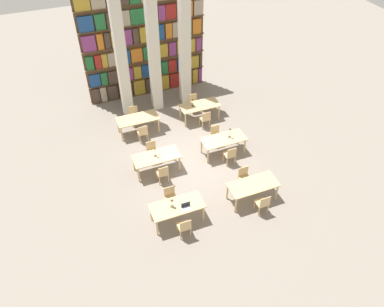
{
  "coord_description": "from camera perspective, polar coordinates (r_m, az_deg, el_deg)",
  "views": [
    {
      "loc": [
        -4.11,
        -10.66,
        10.57
      ],
      "look_at": [
        0.0,
        -0.27,
        0.7
      ],
      "focal_mm": 35.0,
      "sensor_mm": 36.0,
      "label": 1
    }
  ],
  "objects": [
    {
      "name": "chair_2",
      "position": [
        13.59,
        10.74,
        -7.46
      ],
      "size": [
        0.42,
        0.4,
        0.89
      ],
      "color": "tan",
      "rests_on": "ground_plane"
    },
    {
      "name": "reading_table_3",
      "position": [
        15.61,
        4.82,
        2.0
      ],
      "size": [
        1.85,
        0.85,
        0.78
      ],
      "color": "tan",
      "rests_on": "ground_plane"
    },
    {
      "name": "chair_8",
      "position": [
        16.44,
        -7.51,
        3.19
      ],
      "size": [
        0.42,
        0.4,
        0.89
      ],
      "color": "tan",
      "rests_on": "ground_plane"
    },
    {
      "name": "chair_3",
      "position": [
        14.39,
        7.96,
        -3.56
      ],
      "size": [
        0.42,
        0.4,
        0.89
      ],
      "rotation": [
        0.0,
        0.0,
        3.14
      ],
      "color": "tan",
      "rests_on": "ground_plane"
    },
    {
      "name": "pillar_right",
      "position": [
        17.74,
        -1.12,
        16.19
      ],
      "size": [
        0.46,
        0.46,
        6.0
      ],
      "color": "silver",
      "rests_on": "ground_plane"
    },
    {
      "name": "desk_lamp_2",
      "position": [
        15.46,
        5.8,
        3.42
      ],
      "size": [
        0.14,
        0.14,
        0.47
      ],
      "color": "brown",
      "rests_on": "reading_table_3"
    },
    {
      "name": "desk_lamp_3",
      "position": [
        17.28,
        0.15,
        8.02
      ],
      "size": [
        0.14,
        0.14,
        0.41
      ],
      "color": "brown",
      "rests_on": "reading_table_5"
    },
    {
      "name": "laptop",
      "position": [
        12.79,
        -0.85,
        -8.23
      ],
      "size": [
        0.32,
        0.22,
        0.21
      ],
      "color": "silver",
      "rests_on": "reading_table_0"
    },
    {
      "name": "ground_plane",
      "position": [
        15.57,
        -0.37,
        -1.31
      ],
      "size": [
        40.0,
        40.0,
        0.0
      ],
      "primitive_type": "plane",
      "color": "gray"
    },
    {
      "name": "reading_table_1",
      "position": [
        13.82,
        9.28,
        -4.92
      ],
      "size": [
        1.85,
        0.85,
        0.78
      ],
      "color": "tan",
      "rests_on": "ground_plane"
    },
    {
      "name": "chair_0",
      "position": [
        12.71,
        -1.16,
        -11.06
      ],
      "size": [
        0.42,
        0.4,
        0.89
      ],
      "color": "tan",
      "rests_on": "ground_plane"
    },
    {
      "name": "desk_lamp_1",
      "position": [
        14.55,
        -5.67,
        0.48
      ],
      "size": [
        0.14,
        0.14,
        0.44
      ],
      "color": "brown",
      "rests_on": "reading_table_2"
    },
    {
      "name": "chair_10",
      "position": [
        17.13,
        2.05,
        5.35
      ],
      "size": [
        0.42,
        0.4,
        0.89
      ],
      "color": "tan",
      "rests_on": "ground_plane"
    },
    {
      "name": "chair_4",
      "position": [
        14.45,
        -4.48,
        -3.0
      ],
      "size": [
        0.42,
        0.4,
        0.89
      ],
      "color": "tan",
      "rests_on": "ground_plane"
    },
    {
      "name": "reading_table_0",
      "position": [
        12.98,
        -2.3,
        -8.21
      ],
      "size": [
        1.85,
        0.85,
        0.78
      ],
      "color": "tan",
      "rests_on": "ground_plane"
    },
    {
      "name": "chair_9",
      "position": [
        17.56,
        -8.78,
        5.85
      ],
      "size": [
        0.42,
        0.4,
        0.89
      ],
      "rotation": [
        0.0,
        0.0,
        3.14
      ],
      "color": "tan",
      "rests_on": "ground_plane"
    },
    {
      "name": "chair_11",
      "position": [
        18.2,
        0.28,
        7.8
      ],
      "size": [
        0.42,
        0.4,
        0.89
      ],
      "rotation": [
        0.0,
        0.0,
        3.14
      ],
      "color": "tan",
      "rests_on": "ground_plane"
    },
    {
      "name": "pillar_center",
      "position": [
        17.33,
        -5.87,
        15.34
      ],
      "size": [
        0.46,
        0.46,
        6.0
      ],
      "color": "silver",
      "rests_on": "ground_plane"
    },
    {
      "name": "chair_1",
      "position": [
        13.58,
        -3.29,
        -6.63
      ],
      "size": [
        0.42,
        0.4,
        0.89
      ],
      "rotation": [
        0.0,
        0.0,
        3.14
      ],
      "color": "tan",
      "rests_on": "ground_plane"
    },
    {
      "name": "reading_table_2",
      "position": [
        14.8,
        -5.47,
        -0.67
      ],
      "size": [
        1.85,
        0.85,
        0.78
      ],
      "color": "tan",
      "rests_on": "ground_plane"
    },
    {
      "name": "desk_lamp_0",
      "position": [
        12.69,
        -3.08,
        -7.35
      ],
      "size": [
        0.14,
        0.14,
        0.39
      ],
      "color": "brown",
      "rests_on": "reading_table_0"
    },
    {
      "name": "chair_7",
      "position": [
        16.22,
        3.65,
        2.91
      ],
      "size": [
        0.42,
        0.4,
        0.89
      ],
      "rotation": [
        0.0,
        0.0,
        3.14
      ],
      "color": "tan",
      "rests_on": "ground_plane"
    },
    {
      "name": "reading_table_5",
      "position": [
        17.55,
        1.17,
        7.16
      ],
      "size": [
        1.85,
        0.85,
        0.78
      ],
      "color": "tan",
      "rests_on": "ground_plane"
    },
    {
      "name": "chair_6",
      "position": [
        15.26,
        5.84,
        -0.18
      ],
      "size": [
        0.42,
        0.4,
        0.89
      ],
      "color": "tan",
      "rests_on": "ground_plane"
    },
    {
      "name": "bookshelf_bank",
      "position": [
        18.76,
        -7.18,
        16.28
      ],
      "size": [
        6.01,
        0.35,
        5.5
      ],
      "color": "brown",
      "rests_on": "ground_plane"
    },
    {
      "name": "chair_5",
      "position": [
        15.46,
        -6.12,
        0.43
      ],
      "size": [
        0.42,
        0.4,
        0.89
      ],
      "rotation": [
        0.0,
        0.0,
        3.14
      ],
      "color": "tan",
      "rests_on": "ground_plane"
    },
    {
      "name": "reading_table_4",
      "position": [
        16.87,
        -8.27,
        5.1
      ],
      "size": [
        1.85,
        0.85,
        0.78
      ],
      "color": "tan",
      "rests_on": "ground_plane"
    },
    {
      "name": "pillar_left",
      "position": [
        17.04,
        -10.78,
        14.36
      ],
      "size": [
        0.46,
        0.46,
        6.0
      ],
      "color": "silver",
      "rests_on": "ground_plane"
    }
  ]
}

